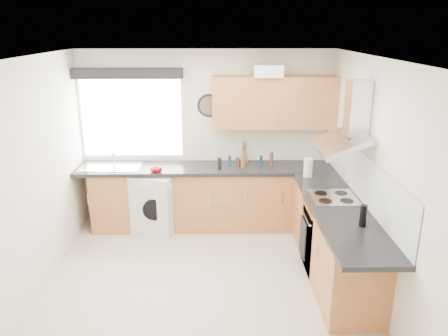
{
  "coord_description": "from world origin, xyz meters",
  "views": [
    {
      "loc": [
        0.18,
        -4.34,
        2.79
      ],
      "look_at": [
        0.25,
        0.85,
        1.1
      ],
      "focal_mm": 35.0,
      "sensor_mm": 36.0,
      "label": 1
    }
  ],
  "objects_px": {
    "oven": "(330,236)",
    "washing_machine": "(157,202)",
    "upper_cabinets": "(274,102)",
    "extractor_hood": "(349,125)"
  },
  "relations": [
    {
      "from": "upper_cabinets",
      "to": "washing_machine",
      "type": "relative_size",
      "value": 2.01
    },
    {
      "from": "extractor_hood",
      "to": "washing_machine",
      "type": "relative_size",
      "value": 0.92
    },
    {
      "from": "washing_machine",
      "to": "oven",
      "type": "bearing_deg",
      "value": -9.65
    },
    {
      "from": "washing_machine",
      "to": "extractor_hood",
      "type": "bearing_deg",
      "value": -8.64
    },
    {
      "from": "upper_cabinets",
      "to": "washing_machine",
      "type": "bearing_deg",
      "value": -172.22
    },
    {
      "from": "oven",
      "to": "upper_cabinets",
      "type": "xyz_separation_m",
      "value": [
        -0.55,
        1.32,
        1.38
      ]
    },
    {
      "from": "oven",
      "to": "washing_machine",
      "type": "xyz_separation_m",
      "value": [
        -2.2,
        1.1,
        -0.0
      ]
    },
    {
      "from": "upper_cabinets",
      "to": "washing_machine",
      "type": "xyz_separation_m",
      "value": [
        -1.65,
        -0.23,
        -1.38
      ]
    },
    {
      "from": "oven",
      "to": "extractor_hood",
      "type": "xyz_separation_m",
      "value": [
        0.1,
        -0.0,
        1.34
      ]
    },
    {
      "from": "upper_cabinets",
      "to": "washing_machine",
      "type": "height_order",
      "value": "upper_cabinets"
    }
  ]
}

